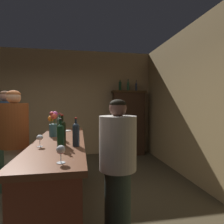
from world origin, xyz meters
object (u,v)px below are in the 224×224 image
at_px(wine_bottle_pinot, 76,133).
at_px(patron_by_cabinet, 15,144).
at_px(wine_bottle_merlot, 60,127).
at_px(wine_glass_front, 61,151).
at_px(cheese_plate, 65,131).
at_px(wine_bottle_chardonnay, 62,132).
at_px(display_bottle_center, 136,86).
at_px(patron_near_entrance, 6,136).
at_px(flower_arrangement, 53,122).
at_px(display_bottle_midleft, 128,86).
at_px(wine_glass_mid, 40,138).
at_px(bartender, 118,165).
at_px(display_cabinet, 128,122).
at_px(display_bottle_left, 120,85).
at_px(wine_bottle_riesling, 61,135).
at_px(wine_glass_rear, 53,126).
at_px(bar_counter, 61,178).

relative_size(wine_bottle_pinot, patron_by_cabinet, 0.19).
distance_m(wine_bottle_pinot, wine_bottle_merlot, 0.52).
xyz_separation_m(wine_glass_front, cheese_plate, (-0.10, 1.76, -0.09)).
bearing_deg(wine_bottle_chardonnay, display_bottle_center, 59.83).
bearing_deg(wine_bottle_merlot, wine_bottle_chardonnay, -80.78).
distance_m(wine_bottle_merlot, patron_near_entrance, 1.27).
bearing_deg(flower_arrangement, display_bottle_midleft, 55.20).
distance_m(wine_glass_front, wine_glass_mid, 0.67).
bearing_deg(cheese_plate, display_bottle_center, 46.92).
relative_size(display_bottle_center, patron_by_cabinet, 0.19).
bearing_deg(wine_bottle_merlot, bartender, -42.21).
bearing_deg(cheese_plate, display_cabinet, 50.63).
relative_size(wine_glass_mid, display_bottle_left, 0.39).
bearing_deg(display_bottle_left, bartender, -102.71).
xyz_separation_m(wine_bottle_merlot, wine_glass_mid, (-0.16, -0.44, -0.06)).
xyz_separation_m(wine_bottle_chardonnay, flower_arrangement, (-0.18, 0.60, 0.05)).
relative_size(wine_bottle_riesling, wine_glass_mid, 2.37).
bearing_deg(wine_bottle_merlot, patron_by_cabinet, 155.04).
height_order(wine_bottle_merlot, display_bottle_midleft, display_bottle_midleft).
distance_m(wine_bottle_chardonnay, patron_by_cabinet, 1.04).
bearing_deg(display_bottle_center, wine_bottle_chardonnay, -120.17).
bearing_deg(patron_by_cabinet, wine_glass_mid, -28.37).
height_order(flower_arrangement, display_bottle_midleft, display_bottle_midleft).
relative_size(wine_bottle_chardonnay, wine_glass_rear, 2.39).
bearing_deg(wine_bottle_riesling, flower_arrangement, 102.86).
relative_size(wine_glass_front, cheese_plate, 0.70).
distance_m(wine_glass_mid, display_bottle_center, 3.84).
bearing_deg(flower_arrangement, cheese_plate, 76.54).
height_order(wine_bottle_riesling, wine_glass_front, wine_bottle_riesling).
bearing_deg(patron_near_entrance, cheese_plate, 24.06).
bearing_deg(display_bottle_midleft, bar_counter, -120.38).
xyz_separation_m(wine_bottle_riesling, display_bottle_center, (1.81, 3.25, 0.82)).
bearing_deg(wine_bottle_chardonnay, wine_glass_front, -86.09).
height_order(wine_bottle_riesling, display_bottle_center, display_bottle_center).
relative_size(wine_glass_rear, patron_near_entrance, 0.09).
distance_m(wine_bottle_riesling, wine_glass_rear, 1.20).
distance_m(display_cabinet, wine_bottle_pinot, 3.49).
height_order(display_bottle_midleft, patron_near_entrance, display_bottle_midleft).
xyz_separation_m(bar_counter, display_bottle_center, (1.86, 2.76, 1.46)).
distance_m(wine_glass_rear, display_bottle_midleft, 2.89).
relative_size(wine_bottle_riesling, wine_bottle_merlot, 0.91).
xyz_separation_m(wine_glass_rear, patron_by_cabinet, (-0.48, -0.32, -0.21)).
height_order(wine_bottle_riesling, bartender, bartender).
bearing_deg(wine_bottle_chardonnay, cheese_plate, 92.67).
relative_size(display_bottle_left, patron_near_entrance, 0.20).
bearing_deg(display_cabinet, patron_by_cabinet, -133.73).
relative_size(wine_bottle_riesling, wine_glass_rear, 2.14).
distance_m(wine_bottle_merlot, display_bottle_left, 3.15).
relative_size(bar_counter, patron_by_cabinet, 1.44).
bearing_deg(display_bottle_midleft, patron_near_entrance, -143.86).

